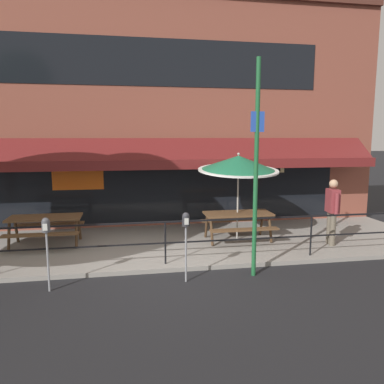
% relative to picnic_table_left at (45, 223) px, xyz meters
% --- Properties ---
extents(ground_plane, '(120.00, 120.00, 0.00)m').
position_rel_picnic_table_left_xyz_m(ground_plane, '(2.90, -2.24, -0.71)').
color(ground_plane, black).
extents(patio_deck, '(15.00, 4.00, 0.10)m').
position_rel_picnic_table_left_xyz_m(patio_deck, '(2.90, -0.24, -0.66)').
color(patio_deck, gray).
rests_on(patio_deck, ground).
extents(restaurant_building, '(15.00, 1.60, 7.28)m').
position_rel_picnic_table_left_xyz_m(restaurant_building, '(2.90, 1.99, 2.91)').
color(restaurant_building, brown).
rests_on(restaurant_building, ground).
extents(patio_railing, '(13.84, 0.04, 0.97)m').
position_rel_picnic_table_left_xyz_m(patio_railing, '(2.90, -1.94, 0.09)').
color(patio_railing, black).
rests_on(patio_railing, patio_deck).
extents(picnic_table_left, '(1.80, 1.42, 0.76)m').
position_rel_picnic_table_left_xyz_m(picnic_table_left, '(0.00, 0.00, 0.00)').
color(picnic_table_left, brown).
rests_on(picnic_table_left, patio_deck).
extents(picnic_table_centre, '(1.80, 1.42, 0.76)m').
position_rel_picnic_table_left_xyz_m(picnic_table_centre, '(5.03, -0.38, 0.00)').
color(picnic_table_centre, brown).
rests_on(picnic_table_centre, patio_deck).
extents(patio_umbrella_centre, '(2.14, 2.14, 2.39)m').
position_rel_picnic_table_left_xyz_m(patio_umbrella_centre, '(5.03, -0.33, 1.47)').
color(patio_umbrella_centre, '#B7B2A8').
rests_on(patio_umbrella_centre, patio_deck).
extents(pedestrian_walking, '(0.29, 0.62, 1.71)m').
position_rel_picnic_table_left_xyz_m(pedestrian_walking, '(7.31, -1.18, 0.35)').
color(pedestrian_walking, '#665B4C').
rests_on(pedestrian_walking, patio_deck).
extents(parking_meter_near, '(0.15, 0.16, 1.42)m').
position_rel_picnic_table_left_xyz_m(parking_meter_near, '(0.60, -2.80, 0.44)').
color(parking_meter_near, gray).
rests_on(parking_meter_near, ground).
extents(parking_meter_far, '(0.15, 0.16, 1.42)m').
position_rel_picnic_table_left_xyz_m(parking_meter_far, '(3.22, -2.79, 0.44)').
color(parking_meter_far, gray).
rests_on(parking_meter_far, ground).
extents(street_sign_pole, '(0.28, 0.09, 4.43)m').
position_rel_picnic_table_left_xyz_m(street_sign_pole, '(4.68, -2.69, 1.57)').
color(street_sign_pole, '#1E6033').
rests_on(street_sign_pole, ground).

